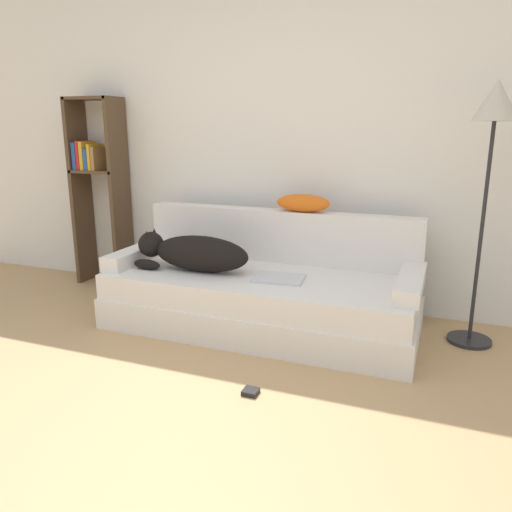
{
  "coord_description": "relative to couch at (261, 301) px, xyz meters",
  "views": [
    {
      "loc": [
        1.25,
        -1.47,
        1.37
      ],
      "look_at": [
        0.09,
        1.51,
        0.54
      ],
      "focal_mm": 35.0,
      "sensor_mm": 36.0,
      "label": 1
    }
  ],
  "objects": [
    {
      "name": "bookshelf",
      "position": [
        -1.7,
        0.48,
        0.74
      ],
      "size": [
        0.45,
        0.26,
        1.61
      ],
      "color": "#4C3823",
      "rests_on": "ground_plane"
    },
    {
      "name": "laptop",
      "position": [
        0.16,
        -0.08,
        0.21
      ],
      "size": [
        0.36,
        0.28,
        0.02
      ],
      "rotation": [
        0.0,
        0.0,
        0.11
      ],
      "color": "silver",
      "rests_on": "couch"
    },
    {
      "name": "couch_arm_right",
      "position": [
        0.99,
        -0.01,
        0.25
      ],
      "size": [
        0.15,
        0.72,
        0.1
      ],
      "color": "silver",
      "rests_on": "couch"
    },
    {
      "name": "power_adapter",
      "position": [
        0.27,
        -0.88,
        -0.18
      ],
      "size": [
        0.08,
        0.08,
        0.03
      ],
      "color": "black",
      "rests_on": "ground_plane"
    },
    {
      "name": "floor_lamp",
      "position": [
        1.37,
        0.26,
        1.15
      ],
      "size": [
        0.28,
        0.28,
        1.64
      ],
      "color": "#232326",
      "rests_on": "ground_plane"
    },
    {
      "name": "dog",
      "position": [
        -0.48,
        -0.09,
        0.33
      ],
      "size": [
        0.85,
        0.26,
        0.27
      ],
      "color": "black",
      "rests_on": "couch"
    },
    {
      "name": "ground_plane",
      "position": [
        -0.09,
        -1.6,
        -0.19
      ],
      "size": [
        20.0,
        20.0,
        0.0
      ],
      "primitive_type": "plane",
      "color": "tan"
    },
    {
      "name": "couch_arm_left",
      "position": [
        -0.99,
        -0.01,
        0.25
      ],
      "size": [
        0.15,
        0.72,
        0.1
      ],
      "color": "silver",
      "rests_on": "couch"
    },
    {
      "name": "couch",
      "position": [
        0.0,
        0.0,
        0.0
      ],
      "size": [
        2.12,
        0.91,
        0.39
      ],
      "color": "silver",
      "rests_on": "ground_plane"
    },
    {
      "name": "wall_back",
      "position": [
        -0.09,
        0.66,
        1.16
      ],
      "size": [
        6.83,
        0.06,
        2.7
      ],
      "color": "silver",
      "rests_on": "ground_plane"
    },
    {
      "name": "couch_backrest",
      "position": [
        -0.0,
        0.38,
        0.39
      ],
      "size": [
        2.08,
        0.15,
        0.38
      ],
      "color": "silver",
      "rests_on": "couch"
    },
    {
      "name": "throw_pillow",
      "position": [
        0.18,
        0.38,
        0.64
      ],
      "size": [
        0.39,
        0.17,
        0.13
      ],
      "color": "orange",
      "rests_on": "couch_backrest"
    }
  ]
}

